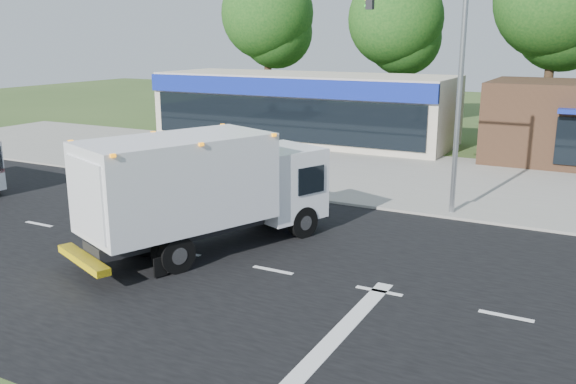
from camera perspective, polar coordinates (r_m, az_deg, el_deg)
name	(u,v)px	position (r m, az deg, el deg)	size (l,w,h in m)	color
ground	(273,271)	(16.54, -1.41, -7.37)	(120.00, 120.00, 0.00)	#385123
road_asphalt	(273,271)	(16.53, -1.41, -7.36)	(60.00, 14.00, 0.02)	black
sidewalk	(377,199)	(23.67, 8.28, -0.68)	(60.00, 2.40, 0.12)	gray
parking_apron	(419,172)	(29.07, 12.13, 1.83)	(60.00, 9.00, 0.02)	gray
lane_markings	(295,298)	(14.84, 0.64, -9.90)	(55.20, 7.00, 0.01)	silver
ems_box_truck	(204,184)	(17.72, -7.86, 0.75)	(5.15, 8.14, 3.46)	black
emergency_worker	(105,216)	(19.32, -16.75, -2.17)	(0.63, 0.69, 1.69)	#CCBB88
retail_strip_mall	(303,107)	(37.43, 1.39, 7.97)	(18.00, 6.20, 4.00)	#BEB49E
traffic_signal_pole	(442,73)	(21.67, 14.17, 10.73)	(3.51, 0.25, 8.00)	gray
background_trees	(474,17)	(42.43, 16.98, 15.38)	(36.77, 7.39, 12.10)	#332114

